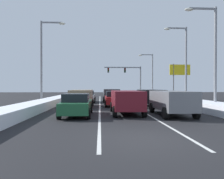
# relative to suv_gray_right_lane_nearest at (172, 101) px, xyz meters

# --- Properties ---
(ground_plane) EXTENTS (120.00, 120.00, 0.00)m
(ground_plane) POSITION_rel_suv_gray_right_lane_nearest_xyz_m (-3.21, 7.94, -1.02)
(ground_plane) COLOR black
(lane_stripe_between_right_lane_and_center_lane) EXTENTS (0.14, 39.78, 0.01)m
(lane_stripe_between_right_lane_and_center_lane) POSITION_rel_suv_gray_right_lane_nearest_xyz_m (-1.51, 11.56, -1.01)
(lane_stripe_between_right_lane_and_center_lane) COLOR silver
(lane_stripe_between_right_lane_and_center_lane) RESTS_ON ground
(lane_stripe_between_center_lane_and_left_lane) EXTENTS (0.14, 39.78, 0.01)m
(lane_stripe_between_center_lane_and_left_lane) POSITION_rel_suv_gray_right_lane_nearest_xyz_m (-4.91, 11.56, -1.01)
(lane_stripe_between_center_lane_and_left_lane) COLOR silver
(lane_stripe_between_center_lane_and_left_lane) RESTS_ON ground
(snow_bank_right_shoulder) EXTENTS (2.15, 39.78, 0.75)m
(snow_bank_right_shoulder) POSITION_rel_suv_gray_right_lane_nearest_xyz_m (3.79, 11.56, -0.64)
(snow_bank_right_shoulder) COLOR white
(snow_bank_right_shoulder) RESTS_ON ground
(snow_bank_left_shoulder) EXTENTS (1.91, 39.78, 0.71)m
(snow_bank_left_shoulder) POSITION_rel_suv_gray_right_lane_nearest_xyz_m (-10.21, 11.56, -0.66)
(snow_bank_left_shoulder) COLOR white
(snow_bank_left_shoulder) RESTS_ON ground
(suv_gray_right_lane_nearest) EXTENTS (2.16, 4.90, 1.67)m
(suv_gray_right_lane_nearest) POSITION_rel_suv_gray_right_lane_nearest_xyz_m (0.00, 0.00, 0.00)
(suv_gray_right_lane_nearest) COLOR slate
(suv_gray_right_lane_nearest) RESTS_ON ground
(suv_black_right_lane_second) EXTENTS (2.16, 4.90, 1.67)m
(suv_black_right_lane_second) POSITION_rel_suv_gray_right_lane_nearest_xyz_m (0.17, 6.93, 0.00)
(suv_black_right_lane_second) COLOR black
(suv_black_right_lane_second) RESTS_ON ground
(sedan_white_right_lane_third) EXTENTS (2.00, 4.50, 1.51)m
(sedan_white_right_lane_third) POSITION_rel_suv_gray_right_lane_nearest_xyz_m (0.18, 13.38, -0.25)
(sedan_white_right_lane_third) COLOR silver
(sedan_white_right_lane_third) RESTS_ON ground
(suv_maroon_center_lane_nearest) EXTENTS (2.16, 4.90, 1.67)m
(suv_maroon_center_lane_nearest) POSITION_rel_suv_gray_right_lane_nearest_xyz_m (-2.99, 0.96, 0.00)
(suv_maroon_center_lane_nearest) COLOR maroon
(suv_maroon_center_lane_nearest) RESTS_ON ground
(sedan_red_center_lane_second) EXTENTS (2.00, 4.50, 1.51)m
(sedan_red_center_lane_second) POSITION_rel_suv_gray_right_lane_nearest_xyz_m (-3.41, 7.70, -0.25)
(sedan_red_center_lane_second) COLOR maroon
(sedan_red_center_lane_second) RESTS_ON ground
(suv_charcoal_center_lane_third) EXTENTS (2.16, 4.90, 1.67)m
(suv_charcoal_center_lane_third) POSITION_rel_suv_gray_right_lane_nearest_xyz_m (-3.43, 13.92, 0.00)
(suv_charcoal_center_lane_third) COLOR #38383D
(suv_charcoal_center_lane_third) RESTS_ON ground
(sedan_green_left_lane_nearest) EXTENTS (2.00, 4.50, 1.51)m
(sedan_green_left_lane_nearest) POSITION_rel_suv_gray_right_lane_nearest_xyz_m (-6.46, 0.13, -0.25)
(sedan_green_left_lane_nearest) COLOR #1E5633
(sedan_green_left_lane_nearest) RESTS_ON ground
(suv_tan_left_lane_second) EXTENTS (2.16, 4.90, 1.67)m
(suv_tan_left_lane_second) POSITION_rel_suv_gray_right_lane_nearest_xyz_m (-6.65, 6.47, 0.00)
(suv_tan_left_lane_second) COLOR #937F60
(suv_tan_left_lane_second) RESTS_ON ground
(sedan_silver_left_lane_third) EXTENTS (2.00, 4.50, 1.51)m
(sedan_silver_left_lane_third) POSITION_rel_suv_gray_right_lane_nearest_xyz_m (-6.50, 13.24, -0.25)
(sedan_silver_left_lane_third) COLOR #B7BABF
(sedan_silver_left_lane_third) RESTS_ON ground
(traffic_light_gantry) EXTENTS (7.54, 0.47, 6.20)m
(traffic_light_gantry) POSITION_rel_suv_gray_right_lane_nearest_xyz_m (1.06, 29.63, 3.48)
(traffic_light_gantry) COLOR slate
(traffic_light_gantry) RESTS_ON ground
(street_lamp_right_near) EXTENTS (2.66, 0.36, 8.39)m
(street_lamp_right_near) POSITION_rel_suv_gray_right_lane_nearest_xyz_m (4.07, 2.52, 3.99)
(street_lamp_right_near) COLOR gray
(street_lamp_right_near) RESTS_ON ground
(street_lamp_right_mid) EXTENTS (2.66, 0.36, 8.79)m
(street_lamp_right_mid) POSITION_rel_suv_gray_right_lane_nearest_xyz_m (4.57, 9.75, 4.20)
(street_lamp_right_mid) COLOR gray
(street_lamp_right_mid) RESTS_ON ground
(street_lamp_right_far) EXTENTS (2.66, 0.36, 7.92)m
(street_lamp_right_far) POSITION_rel_suv_gray_right_lane_nearest_xyz_m (4.19, 24.22, 3.74)
(street_lamp_right_far) COLOR gray
(street_lamp_right_far) RESTS_ON ground
(street_lamp_left_mid) EXTENTS (2.66, 0.36, 8.99)m
(street_lamp_left_mid) POSITION_rel_suv_gray_right_lane_nearest_xyz_m (-10.81, 9.02, 4.30)
(street_lamp_left_mid) COLOR gray
(street_lamp_left_mid) RESTS_ON ground
(roadside_sign_right) EXTENTS (3.20, 0.16, 5.50)m
(roadside_sign_right) POSITION_rel_suv_gray_right_lane_nearest_xyz_m (7.36, 18.19, 3.00)
(roadside_sign_right) COLOR #59595B
(roadside_sign_right) RESTS_ON ground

